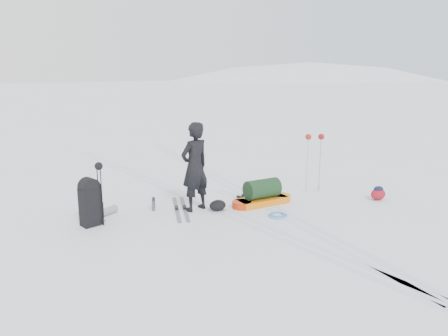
% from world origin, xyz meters
% --- Properties ---
extents(ground, '(200.00, 200.00, 0.00)m').
position_xyz_m(ground, '(0.00, 0.00, 0.00)').
color(ground, white).
rests_on(ground, ground).
extents(snow_hill_backdrop, '(359.50, 192.00, 162.45)m').
position_xyz_m(snow_hill_backdrop, '(62.69, 84.02, -69.02)').
color(snow_hill_backdrop, white).
rests_on(snow_hill_backdrop, ground).
extents(ski_tracks, '(3.38, 17.97, 0.01)m').
position_xyz_m(ski_tracks, '(0.61, 0.88, 0.00)').
color(ski_tracks, silver).
rests_on(ski_tracks, ground).
extents(skier, '(0.81, 0.62, 2.00)m').
position_xyz_m(skier, '(-0.48, 0.55, 1.00)').
color(skier, black).
rests_on(skier, ground).
extents(pulk_sled, '(1.60, 0.59, 0.60)m').
position_xyz_m(pulk_sled, '(1.05, 0.05, 0.23)').
color(pulk_sled, orange).
rests_on(pulk_sled, ground).
extents(expedition_rucksack, '(0.96, 0.82, 1.00)m').
position_xyz_m(expedition_rucksack, '(-2.69, 0.90, 0.46)').
color(expedition_rucksack, black).
rests_on(expedition_rucksack, ground).
extents(ski_poles_black, '(0.16, 0.16, 1.32)m').
position_xyz_m(ski_poles_black, '(-2.56, 0.74, 1.08)').
color(ski_poles_black, black).
rests_on(ski_poles_black, ground).
extents(ski_poles_silver, '(0.45, 0.31, 1.53)m').
position_xyz_m(ski_poles_silver, '(2.79, 0.16, 1.28)').
color(ski_poles_silver, silver).
rests_on(ski_poles_silver, ground).
extents(touring_skis_grey, '(0.96, 1.78, 0.07)m').
position_xyz_m(touring_skis_grey, '(-0.74, 0.76, 0.01)').
color(touring_skis_grey, gray).
rests_on(touring_skis_grey, ground).
extents(touring_skis_white, '(0.59, 1.84, 0.07)m').
position_xyz_m(touring_skis_white, '(0.96, 0.72, 0.01)').
color(touring_skis_white, silver).
rests_on(touring_skis_white, ground).
extents(rope_coil, '(0.43, 0.43, 0.05)m').
position_xyz_m(rope_coil, '(0.80, -0.82, 0.03)').
color(rope_coil, '#56ADD1').
rests_on(rope_coil, ground).
extents(small_daypack, '(0.48, 0.42, 0.34)m').
position_xyz_m(small_daypack, '(3.64, -1.22, 0.17)').
color(small_daypack, maroon).
rests_on(small_daypack, ground).
extents(thermos_pair, '(0.18, 0.28, 0.28)m').
position_xyz_m(thermos_pair, '(-1.26, 1.09, 0.13)').
color(thermos_pair, '#54555B').
rests_on(thermos_pair, ground).
extents(stuff_sack, '(0.48, 0.42, 0.25)m').
position_xyz_m(stuff_sack, '(-0.09, 0.22, 0.12)').
color(stuff_sack, black).
rests_on(stuff_sack, ground).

